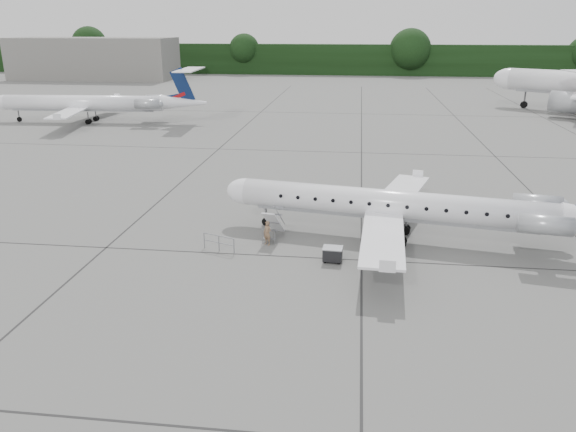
# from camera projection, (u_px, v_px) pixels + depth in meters

# --- Properties ---
(ground) EXTENTS (320.00, 320.00, 0.00)m
(ground) POSITION_uv_depth(u_px,v_px,m) (426.00, 283.00, 30.13)
(ground) COLOR slate
(ground) RESTS_ON ground
(treeline) EXTENTS (260.00, 4.00, 8.00)m
(treeline) POSITION_uv_depth(u_px,v_px,m) (375.00, 60.00, 150.85)
(treeline) COLOR black
(treeline) RESTS_ON ground
(terminal_building) EXTENTS (40.00, 14.00, 10.00)m
(terminal_building) POSITION_uv_depth(u_px,v_px,m) (94.00, 59.00, 139.92)
(terminal_building) COLOR slate
(terminal_building) RESTS_ON ground
(main_regional_jet) EXTENTS (27.95, 22.19, 6.47)m
(main_regional_jet) POSITION_uv_depth(u_px,v_px,m) (393.00, 191.00, 35.36)
(main_regional_jet) COLOR white
(main_regional_jet) RESTS_ON ground
(airstair) EXTENTS (1.22, 2.36, 2.03)m
(airstair) POSITION_uv_depth(u_px,v_px,m) (274.00, 223.00, 36.19)
(airstair) COLOR white
(airstair) RESTS_ON ground
(passenger) EXTENTS (0.68, 0.62, 1.56)m
(passenger) POSITION_uv_depth(u_px,v_px,m) (267.00, 233.00, 35.11)
(passenger) COLOR #806146
(passenger) RESTS_ON ground
(safety_railing) EXTENTS (2.08, 0.87, 1.00)m
(safety_railing) POSITION_uv_depth(u_px,v_px,m) (219.00, 243.00, 34.21)
(safety_railing) COLOR gray
(safety_railing) RESTS_ON ground
(baggage_cart) EXTENTS (1.14, 0.95, 0.94)m
(baggage_cart) POSITION_uv_depth(u_px,v_px,m) (333.00, 254.00, 32.71)
(baggage_cart) COLOR black
(baggage_cart) RESTS_ON ground
(bg_regional_left) EXTENTS (29.82, 22.28, 7.52)m
(bg_regional_left) POSITION_uv_depth(u_px,v_px,m) (82.00, 95.00, 78.11)
(bg_regional_left) COLOR white
(bg_regional_left) RESTS_ON ground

